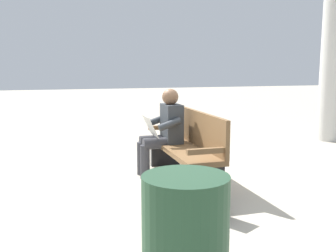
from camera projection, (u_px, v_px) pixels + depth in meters
The scene contains 6 objects.
ground_plane at pixel (182, 180), 5.17m from camera, with size 40.00×40.00×0.00m, color #B7AD99.
bench_near at pixel (188, 145), 5.12m from camera, with size 1.81×0.51×0.90m.
person_seated at pixel (164, 130), 5.32m from camera, with size 0.57×0.58×1.18m.
backpack at pixel (207, 196), 3.93m from camera, with size 0.42×0.39×0.40m.
support_pillar at pixel (334, 49), 7.65m from camera, with size 0.49×0.49×3.59m, color beige.
trash_bin at pixel (185, 251), 2.25m from camera, with size 0.50×0.50×0.89m, color #23472D.
Camera 1 is at (-4.76, 1.54, 1.50)m, focal length 42.18 mm.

